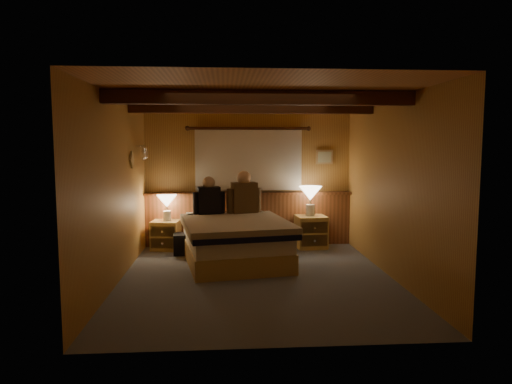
{
  "coord_description": "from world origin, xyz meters",
  "views": [
    {
      "loc": [
        -0.42,
        -5.91,
        1.78
      ],
      "look_at": [
        0.02,
        0.4,
        1.11
      ],
      "focal_mm": 32.0,
      "sensor_mm": 36.0,
      "label": 1
    }
  ],
  "objects": [
    {
      "name": "nightstand_right",
      "position": [
        1.06,
        1.75,
        0.28
      ],
      "size": [
        0.54,
        0.49,
        0.55
      ],
      "rotation": [
        0.0,
        0.0,
        0.09
      ],
      "color": "tan",
      "rests_on": "floor"
    },
    {
      "name": "wall_right",
      "position": [
        1.8,
        0.0,
        1.2
      ],
      "size": [
        0.0,
        4.2,
        4.2
      ],
      "primitive_type": "plane",
      "rotation": [
        1.57,
        0.0,
        -1.57
      ],
      "color": "#B68D41",
      "rests_on": "floor"
    },
    {
      "name": "wainscot",
      "position": [
        0.0,
        2.04,
        0.49
      ],
      "size": [
        3.6,
        0.23,
        0.94
      ],
      "color": "brown",
      "rests_on": "wall_back"
    },
    {
      "name": "person_left",
      "position": [
        -0.68,
        1.45,
        0.9
      ],
      "size": [
        0.52,
        0.26,
        0.63
      ],
      "rotation": [
        0.0,
        0.0,
        0.16
      ],
      "color": "black",
      "rests_on": "bed"
    },
    {
      "name": "ceiling_beams",
      "position": [
        0.0,
        0.15,
        2.31
      ],
      "size": [
        3.6,
        1.65,
        0.16
      ],
      "color": "#431E10",
      "rests_on": "ceiling"
    },
    {
      "name": "wall_left",
      "position": [
        -1.8,
        0.0,
        1.2
      ],
      "size": [
        0.0,
        4.2,
        4.2
      ],
      "primitive_type": "plane",
      "rotation": [
        1.57,
        0.0,
        1.57
      ],
      "color": "#B68D41",
      "rests_on": "floor"
    },
    {
      "name": "lamp_left",
      "position": [
        -1.39,
        1.79,
        0.8
      ],
      "size": [
        0.34,
        0.34,
        0.44
      ],
      "color": "silver",
      "rests_on": "nightstand_left"
    },
    {
      "name": "duffel_bag",
      "position": [
        -0.98,
        1.46,
        0.17
      ],
      "size": [
        0.58,
        0.38,
        0.4
      ],
      "rotation": [
        0.0,
        0.0,
        0.09
      ],
      "color": "black",
      "rests_on": "floor"
    },
    {
      "name": "bed",
      "position": [
        -0.28,
        0.86,
        0.34
      ],
      "size": [
        1.77,
        2.13,
        0.65
      ],
      "rotation": [
        0.0,
        0.0,
        0.17
      ],
      "color": "tan",
      "rests_on": "floor"
    },
    {
      "name": "curtain_window",
      "position": [
        0.0,
        2.03,
        1.52
      ],
      "size": [
        2.18,
        0.09,
        1.11
      ],
      "color": "#431E10",
      "rests_on": "wall_back"
    },
    {
      "name": "person_right",
      "position": [
        -0.1,
        1.54,
        0.94
      ],
      "size": [
        0.57,
        0.33,
        0.72
      ],
      "rotation": [
        0.0,
        0.0,
        0.27
      ],
      "color": "#45321B",
      "rests_on": "bed"
    },
    {
      "name": "nightstand_left",
      "position": [
        -1.42,
        1.77,
        0.25
      ],
      "size": [
        0.5,
        0.46,
        0.49
      ],
      "rotation": [
        0.0,
        0.0,
        -0.14
      ],
      "color": "tan",
      "rests_on": "floor"
    },
    {
      "name": "wall_back",
      "position": [
        0.0,
        2.1,
        1.2
      ],
      "size": [
        3.6,
        0.0,
        3.6
      ],
      "primitive_type": "plane",
      "rotation": [
        1.57,
        0.0,
        0.0
      ],
      "color": "#B68D41",
      "rests_on": "floor"
    },
    {
      "name": "wall_front",
      "position": [
        0.0,
        -2.1,
        1.2
      ],
      "size": [
        3.6,
        0.0,
        3.6
      ],
      "primitive_type": "plane",
      "rotation": [
        -1.57,
        0.0,
        0.0
      ],
      "color": "#B68D41",
      "rests_on": "floor"
    },
    {
      "name": "floor",
      "position": [
        0.0,
        0.0,
        0.0
      ],
      "size": [
        4.2,
        4.2,
        0.0
      ],
      "primitive_type": "plane",
      "color": "#565C67",
      "rests_on": "ground"
    },
    {
      "name": "ceiling",
      "position": [
        0.0,
        0.0,
        2.4
      ],
      "size": [
        4.2,
        4.2,
        0.0
      ],
      "primitive_type": "plane",
      "rotation": [
        3.14,
        0.0,
        0.0
      ],
      "color": "#D98F51",
      "rests_on": "wall_back"
    },
    {
      "name": "coat_rail",
      "position": [
        -1.72,
        1.58,
        1.67
      ],
      "size": [
        0.05,
        0.55,
        0.24
      ],
      "color": "white",
      "rests_on": "wall_left"
    },
    {
      "name": "lamp_right",
      "position": [
        1.05,
        1.77,
        0.91
      ],
      "size": [
        0.39,
        0.39,
        0.51
      ],
      "color": "silver",
      "rests_on": "nightstand_right"
    },
    {
      "name": "framed_print",
      "position": [
        1.35,
        2.08,
        1.55
      ],
      "size": [
        0.3,
        0.04,
        0.25
      ],
      "color": "tan",
      "rests_on": "wall_back"
    }
  ]
}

